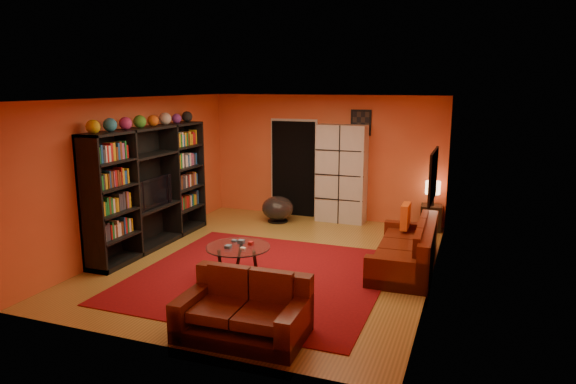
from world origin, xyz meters
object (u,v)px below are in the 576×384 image
at_px(sofa, 410,250).
at_px(storage_cabinet, 342,174).
at_px(entertainment_unit, 150,188).
at_px(loveseat, 245,310).
at_px(side_table, 431,218).
at_px(tv, 151,192).
at_px(bowl_chair, 278,208).
at_px(table_lamp, 433,188).
at_px(coffee_table, 238,250).

distance_m(sofa, storage_cabinet, 3.00).
height_order(entertainment_unit, loveseat, entertainment_unit).
height_order(entertainment_unit, side_table, entertainment_unit).
xyz_separation_m(tv, sofa, (4.36, 0.51, -0.70)).
relative_size(storage_cabinet, bowl_chair, 3.07).
bearing_deg(bowl_chair, sofa, -31.91).
bearing_deg(storage_cabinet, tv, -131.45).
xyz_separation_m(entertainment_unit, sofa, (4.41, 0.44, -0.76)).
relative_size(sofa, storage_cabinet, 1.09).
bearing_deg(entertainment_unit, side_table, 31.29).
xyz_separation_m(tv, table_lamp, (4.47, 2.81, -0.15)).
bearing_deg(entertainment_unit, loveseat, -39.47).
relative_size(side_table, table_lamp, 1.05).
bearing_deg(storage_cabinet, coffee_table, -97.94).
bearing_deg(sofa, tv, -175.18).
height_order(coffee_table, table_lamp, table_lamp).
distance_m(coffee_table, side_table, 4.36).
xyz_separation_m(coffee_table, table_lamp, (2.43, 3.62, 0.40)).
bearing_deg(storage_cabinet, sofa, -52.60).
xyz_separation_m(entertainment_unit, storage_cabinet, (2.69, 2.80, -0.04)).
relative_size(tv, side_table, 1.83).
bearing_deg(loveseat, tv, 49.37).
bearing_deg(table_lamp, sofa, -92.81).
bearing_deg(tv, table_lamp, -57.86).
height_order(entertainment_unit, bowl_chair, entertainment_unit).
bearing_deg(tv, sofa, -83.38).
xyz_separation_m(sofa, loveseat, (-1.47, -2.86, 0.00)).
height_order(entertainment_unit, coffee_table, entertainment_unit).
height_order(storage_cabinet, table_lamp, storage_cabinet).
distance_m(tv, table_lamp, 5.29).
xyz_separation_m(tv, side_table, (4.47, 2.81, -0.73)).
relative_size(sofa, table_lamp, 4.61).
relative_size(loveseat, side_table, 2.90).
distance_m(storage_cabinet, table_lamp, 1.84).
distance_m(tv, storage_cabinet, 3.89).
height_order(loveseat, side_table, loveseat).
xyz_separation_m(sofa, coffee_table, (-2.31, -1.31, 0.15)).
height_order(entertainment_unit, sofa, entertainment_unit).
bearing_deg(entertainment_unit, sofa, 5.76).
relative_size(storage_cabinet, table_lamp, 4.24).
bearing_deg(table_lamp, entertainment_unit, -148.71).
bearing_deg(tv, side_table, -57.86).
bearing_deg(storage_cabinet, side_table, -0.30).
distance_m(tv, loveseat, 3.79).
bearing_deg(coffee_table, table_lamp, 56.13).
xyz_separation_m(entertainment_unit, coffee_table, (2.10, -0.87, -0.62)).
xyz_separation_m(loveseat, coffee_table, (-0.84, 1.55, 0.15)).
bearing_deg(side_table, coffee_table, -123.87).
relative_size(loveseat, table_lamp, 3.05).
distance_m(sofa, bowl_chair, 3.45).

